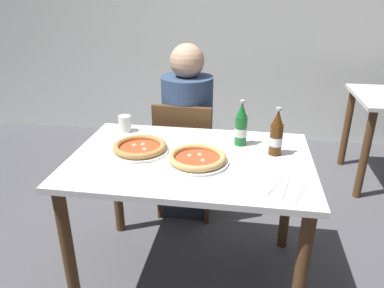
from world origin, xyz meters
TOP-DOWN VIEW (x-y plane):
  - ground_plane at (0.00, 0.00)m, footprint 8.00×8.00m
  - back_wall_tiled at (0.00, 2.20)m, footprint 7.00×0.10m
  - dining_table_main at (0.00, 0.00)m, footprint 1.20×0.80m
  - chair_behind_table at (-0.13, 0.61)m, footprint 0.42×0.42m
  - diner_seated at (-0.13, 0.66)m, footprint 0.34×0.34m
  - pizza_margherita_near at (-0.27, 0.03)m, footprint 0.30×0.30m
  - pizza_marinara_far at (0.04, -0.05)m, footprint 0.31×0.31m
  - beer_bottle_left at (0.42, 0.10)m, footprint 0.07×0.07m
  - beer_bottle_center at (0.24, 0.20)m, footprint 0.07×0.07m
  - napkin_with_cutlery at (0.43, -0.23)m, footprint 0.23×0.23m
  - paper_cup at (-0.43, 0.29)m, footprint 0.07×0.07m

SIDE VIEW (x-z plane):
  - ground_plane at x=0.00m, z-range 0.00..0.00m
  - chair_behind_table at x=-0.13m, z-range 0.06..0.91m
  - diner_seated at x=-0.13m, z-range -0.02..1.19m
  - dining_table_main at x=0.00m, z-range 0.26..1.01m
  - napkin_with_cutlery at x=0.43m, z-range 0.75..0.76m
  - pizza_marinara_far at x=0.04m, z-range 0.75..0.79m
  - pizza_margherita_near at x=-0.27m, z-range 0.75..0.79m
  - paper_cup at x=-0.43m, z-range 0.75..0.84m
  - beer_bottle_left at x=0.42m, z-range 0.73..0.98m
  - beer_bottle_center at x=0.24m, z-range 0.73..0.98m
  - back_wall_tiled at x=0.00m, z-range 0.00..2.60m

